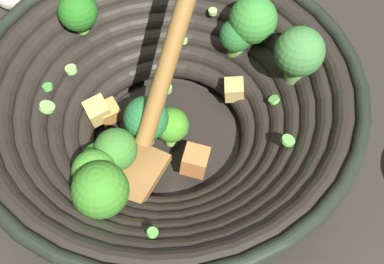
% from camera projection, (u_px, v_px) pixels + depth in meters
% --- Properties ---
extents(ground_plane, '(4.00, 4.00, 0.00)m').
position_uv_depth(ground_plane, '(169.00, 142.00, 0.61)').
color(ground_plane, '#332D28').
extents(wok, '(0.40, 0.40, 0.29)m').
position_uv_depth(wok, '(166.00, 105.00, 0.55)').
color(wok, black).
rests_on(wok, ground).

